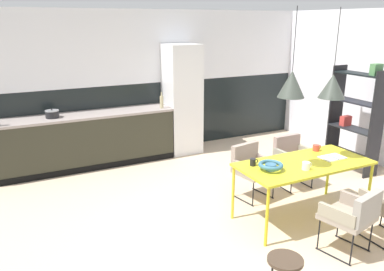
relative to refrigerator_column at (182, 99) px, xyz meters
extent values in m
plane|color=#CBB294|center=(-0.40, -3.05, -1.01)|extent=(9.01, 9.01, 0.00)
cube|color=black|center=(-0.40, 0.36, -0.35)|extent=(6.52, 0.12, 1.31)
cube|color=white|center=(-0.40, 0.36, 0.95)|extent=(6.52, 0.12, 1.31)
cube|color=#323125|center=(-1.91, 0.00, -0.57)|extent=(3.19, 0.60, 0.88)
cube|color=#A0928D|center=(-1.91, 0.00, -0.11)|extent=(3.22, 0.63, 0.04)
cube|color=black|center=(-1.91, -0.30, -0.96)|extent=(3.19, 0.01, 0.10)
cube|color=silver|center=(0.00, 0.00, 0.00)|extent=(0.60, 0.60, 2.02)
cube|color=gold|center=(0.25, -3.04, -0.28)|extent=(1.68, 0.77, 0.03)
cylinder|color=gold|center=(-0.54, -2.69, -0.65)|extent=(0.04, 0.04, 0.71)
cylinder|color=gold|center=(1.05, -2.69, -0.65)|extent=(0.04, 0.04, 0.71)
cylinder|color=gold|center=(-0.54, -3.38, -0.65)|extent=(0.04, 0.04, 0.71)
cylinder|color=gold|center=(1.05, -3.38, -0.65)|extent=(0.04, 0.04, 0.71)
cube|color=gray|center=(0.04, -2.31, -0.61)|extent=(0.55, 0.54, 0.06)
cube|color=gray|center=(0.01, -2.11, -0.42)|extent=(0.46, 0.16, 0.33)
cube|color=gray|center=(0.26, -2.27, -0.51)|extent=(0.12, 0.42, 0.14)
cube|color=gray|center=(-0.18, -2.35, -0.51)|extent=(0.12, 0.42, 0.14)
cylinder|color=black|center=(0.27, -2.46, -0.83)|extent=(0.02, 0.02, 0.36)
cylinder|color=black|center=(-0.12, -2.53, -0.83)|extent=(0.02, 0.02, 0.36)
cylinder|color=black|center=(0.20, -2.09, -0.83)|extent=(0.02, 0.02, 0.36)
cylinder|color=black|center=(-0.19, -2.16, -0.83)|extent=(0.02, 0.02, 0.36)
cylinder|color=black|center=(0.24, -2.27, -1.00)|extent=(0.09, 0.41, 0.02)
cylinder|color=black|center=(-0.16, -2.35, -1.00)|extent=(0.09, 0.41, 0.02)
cube|color=gray|center=(0.17, -3.83, -0.60)|extent=(0.57, 0.56, 0.06)
cube|color=gray|center=(0.21, -4.03, -0.42)|extent=(0.46, 0.18, 0.30)
cube|color=gray|center=(-0.05, -3.88, -0.50)|extent=(0.14, 0.41, 0.14)
cube|color=gray|center=(0.38, -3.78, -0.50)|extent=(0.14, 0.41, 0.14)
cylinder|color=black|center=(-0.07, -3.69, -0.82)|extent=(0.02, 0.02, 0.38)
cylinder|color=black|center=(0.32, -3.60, -0.82)|extent=(0.02, 0.02, 0.38)
cylinder|color=black|center=(0.01, -4.06, -0.82)|extent=(0.02, 0.02, 0.38)
cylinder|color=black|center=(0.40, -3.97, -0.82)|extent=(0.02, 0.02, 0.38)
cylinder|color=black|center=(-0.03, -3.88, -1.00)|extent=(0.11, 0.41, 0.02)
cylinder|color=black|center=(0.36, -3.79, -1.00)|extent=(0.11, 0.41, 0.02)
cube|color=gray|center=(0.81, -2.25, -0.59)|extent=(0.48, 0.46, 0.06)
cube|color=gray|center=(0.81, -2.05, -0.41)|extent=(0.46, 0.08, 0.31)
cube|color=gray|center=(1.03, -2.25, -0.49)|extent=(0.05, 0.41, 0.14)
cube|color=gray|center=(0.59, -2.26, -0.49)|extent=(0.05, 0.41, 0.14)
cylinder|color=black|center=(1.01, -2.44, -0.81)|extent=(0.02, 0.02, 0.39)
cylinder|color=black|center=(0.61, -2.45, -0.81)|extent=(0.02, 0.02, 0.39)
cylinder|color=black|center=(1.01, -2.06, -0.81)|extent=(0.02, 0.02, 0.39)
cylinder|color=black|center=(0.61, -2.07, -0.81)|extent=(0.02, 0.02, 0.39)
cylinder|color=black|center=(1.01, -2.25, -1.00)|extent=(0.02, 0.41, 0.02)
cylinder|color=black|center=(0.61, -2.26, -1.00)|extent=(0.02, 0.41, 0.02)
cube|color=gray|center=(0.57, -3.84, -0.49)|extent=(0.06, 0.41, 0.14)
cylinder|color=black|center=(0.59, -3.65, -0.82)|extent=(0.02, 0.02, 0.38)
cylinder|color=black|center=(0.99, -3.66, -0.82)|extent=(0.02, 0.02, 0.38)
cylinder|color=black|center=(0.59, -3.84, -1.00)|extent=(0.02, 0.41, 0.02)
cylinder|color=#33607F|center=(-0.27, -3.05, -0.23)|extent=(0.13, 0.13, 0.07)
torus|color=#35667B|center=(-0.27, -3.05, -0.21)|extent=(0.29, 0.29, 0.05)
cube|color=white|center=(0.61, -3.07, -0.26)|extent=(0.16, 0.21, 0.01)
cube|color=white|center=(0.77, -3.07, -0.26)|extent=(0.16, 0.21, 0.01)
cube|color=#334C8C|center=(0.69, -3.07, -0.25)|extent=(0.01, 0.22, 0.00)
cylinder|color=black|center=(-0.38, -2.84, -0.22)|extent=(0.07, 0.07, 0.09)
torus|color=black|center=(-0.33, -2.84, -0.22)|extent=(0.06, 0.01, 0.06)
cylinder|color=#B23D33|center=(0.70, -2.76, -0.22)|extent=(0.09, 0.09, 0.08)
torus|color=#B23D33|center=(0.76, -2.76, -0.22)|extent=(0.06, 0.01, 0.06)
cylinder|color=white|center=(0.11, -3.22, -0.22)|extent=(0.09, 0.09, 0.09)
torus|color=white|center=(0.16, -3.22, -0.22)|extent=(0.06, 0.01, 0.06)
cylinder|color=black|center=(-2.31, -0.03, -0.03)|extent=(0.21, 0.21, 0.11)
cylinder|color=gray|center=(-2.31, -0.03, 0.03)|extent=(0.22, 0.22, 0.01)
sphere|color=black|center=(-2.31, -0.03, 0.04)|extent=(0.02, 0.02, 0.02)
cylinder|color=tan|center=(-0.47, -0.16, 0.02)|extent=(0.06, 0.06, 0.22)
cylinder|color=tan|center=(-0.47, -0.16, 0.16)|extent=(0.02, 0.02, 0.07)
cylinder|color=#423326|center=(-0.96, -4.19, -0.57)|extent=(0.31, 0.31, 0.03)
cube|color=black|center=(2.16, -1.68, -0.16)|extent=(0.30, 0.03, 1.70)
cube|color=black|center=(2.16, -2.52, -0.16)|extent=(0.30, 0.03, 1.70)
cube|color=black|center=(2.16, -2.10, -0.76)|extent=(0.30, 0.82, 0.02)
cube|color=black|center=(2.16, -2.10, -0.31)|extent=(0.30, 0.82, 0.02)
cube|color=#B73833|center=(2.16, -1.92, -0.21)|extent=(0.18, 0.10, 0.16)
cube|color=black|center=(2.16, -2.10, 0.14)|extent=(0.30, 0.82, 0.02)
cube|color=black|center=(2.16, -2.10, 0.60)|extent=(0.30, 0.82, 0.02)
cube|color=#4C7F4C|center=(2.16, -2.38, 0.70)|extent=(0.18, 0.10, 0.17)
cylinder|color=black|center=(-0.08, -3.08, 1.22)|extent=(0.01, 0.01, 0.67)
cone|color=#323831|center=(-0.08, -3.08, 0.74)|extent=(0.30, 0.30, 0.30)
cylinder|color=black|center=(0.59, -3.04, 1.18)|extent=(0.01, 0.01, 0.76)
cone|color=#323831|center=(0.59, -3.04, 0.65)|extent=(0.32, 0.32, 0.29)
camera|label=1|loc=(-2.93, -6.36, 1.41)|focal=35.65mm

